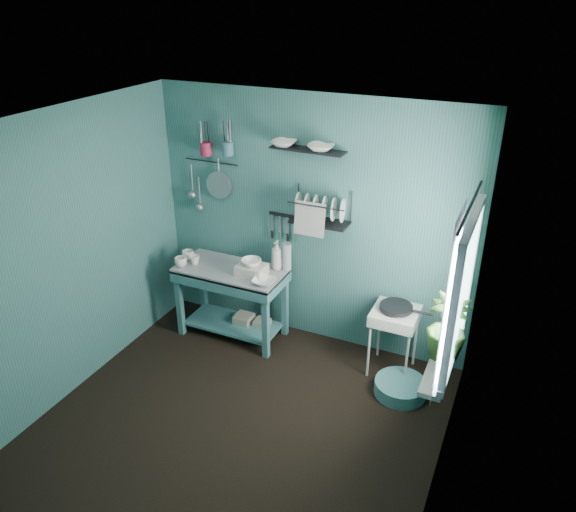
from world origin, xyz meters
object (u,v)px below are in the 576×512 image
at_px(work_counter, 232,302).
at_px(water_bottle, 287,257).
at_px(mug_right, 188,255).
at_px(colander, 219,185).
at_px(floor_basin, 400,388).
at_px(mug_left, 181,262).
at_px(potted_plant, 447,327).
at_px(wash_tub, 252,270).
at_px(soap_bottle, 277,255).
at_px(mug_mid, 195,260).
at_px(storage_tin_small, 262,328).
at_px(utensil_cup_magenta, 206,149).
at_px(hotplate_stand, 393,341).
at_px(storage_tin_large, 244,324).
at_px(frying_pan, 396,307).
at_px(utensil_cup_teal, 228,149).
at_px(dish_rack, 320,207).

distance_m(work_counter, water_bottle, 0.77).
xyz_separation_m(mug_right, colander, (0.23, 0.31, 0.69)).
height_order(water_bottle, floor_basin, water_bottle).
xyz_separation_m(work_counter, mug_left, (-0.48, -0.16, 0.44)).
bearing_deg(work_counter, potted_plant, -5.31).
distance_m(mug_left, colander, 0.86).
bearing_deg(wash_tub, soap_bottle, 52.31).
bearing_deg(mug_mid, storage_tin_small, 11.63).
bearing_deg(utensil_cup_magenta, mug_mid, -90.42).
distance_m(soap_bottle, hotplate_stand, 1.39).
bearing_deg(mug_mid, work_counter, 8.97).
bearing_deg(storage_tin_large, work_counter, -153.43).
distance_m(frying_pan, potted_plant, 1.01).
relative_size(wash_tub, storage_tin_small, 1.40).
bearing_deg(colander, frying_pan, -6.62).
bearing_deg(mug_mid, wash_tub, 3.63).
bearing_deg(frying_pan, floor_basin, -60.43).
height_order(soap_bottle, utensil_cup_magenta, utensil_cup_magenta).
relative_size(soap_bottle, frying_pan, 1.00).
relative_size(storage_tin_small, floor_basin, 0.43).
relative_size(wash_tub, colander, 1.00).
relative_size(hotplate_stand, potted_plant, 1.27).
distance_m(soap_bottle, storage_tin_small, 0.84).
height_order(hotplate_stand, storage_tin_small, hotplate_stand).
relative_size(mug_right, colander, 0.44).
distance_m(mug_mid, utensil_cup_teal, 1.17).
xyz_separation_m(frying_pan, colander, (-1.95, 0.23, 0.82)).
bearing_deg(floor_basin, mug_right, 174.53).
height_order(work_counter, colander, colander).
bearing_deg(colander, mug_left, -114.20).
xyz_separation_m(mug_mid, mug_right, (-0.12, 0.06, 0.00)).
bearing_deg(soap_bottle, dish_rack, 3.49).
relative_size(work_counter, soap_bottle, 3.66).
distance_m(dish_rack, utensil_cup_teal, 1.07).
bearing_deg(hotplate_stand, colander, -179.04).
xyz_separation_m(mug_mid, frying_pan, (2.06, 0.14, -0.12)).
bearing_deg(dish_rack, storage_tin_small, -170.78).
distance_m(potted_plant, storage_tin_small, 2.29).
bearing_deg(floor_basin, storage_tin_small, 168.86).
bearing_deg(hotplate_stand, potted_plant, -47.10).
bearing_deg(frying_pan, storage_tin_large, -178.89).
xyz_separation_m(dish_rack, potted_plant, (1.36, -0.91, -0.40)).
relative_size(mug_right, utensil_cup_magenta, 0.95).
bearing_deg(floor_basin, work_counter, 173.06).
height_order(potted_plant, storage_tin_large, potted_plant).
distance_m(storage_tin_large, floor_basin, 1.77).
bearing_deg(storage_tin_large, utensil_cup_magenta, 154.62).
relative_size(mug_mid, storage_tin_small, 0.50).
xyz_separation_m(wash_tub, frying_pan, (1.43, 0.10, -0.12)).
bearing_deg(utensil_cup_teal, wash_tub, -38.04).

